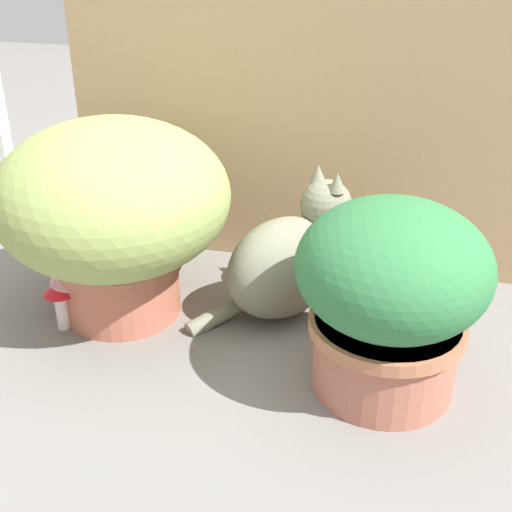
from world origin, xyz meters
TOP-DOWN VIEW (x-y plane):
  - ground_plane at (0.00, 0.00)m, footprint 6.00×6.00m
  - cardboard_backdrop at (0.13, 0.46)m, footprint 1.18×0.03m
  - grass_planter at (-0.22, 0.13)m, footprint 0.47×0.47m
  - leafy_planter at (0.34, -0.00)m, footprint 0.33×0.33m
  - cat at (0.12, 0.21)m, footprint 0.33×0.31m
  - mushroom_ornament_pink at (-0.30, 0.06)m, footprint 0.10×0.10m
  - mushroom_ornament_red at (-0.32, 0.03)m, footprint 0.07×0.07m

SIDE VIEW (x-z plane):
  - ground_plane at x=0.00m, z-range 0.00..0.00m
  - mushroom_ornament_red at x=-0.32m, z-range 0.02..0.14m
  - mushroom_ornament_pink at x=-0.30m, z-range 0.03..0.18m
  - cat at x=0.12m, z-range -0.04..0.28m
  - leafy_planter at x=0.34m, z-range 0.02..0.37m
  - grass_planter at x=-0.22m, z-range 0.03..0.46m
  - cardboard_backdrop at x=0.13m, z-range 0.00..0.75m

